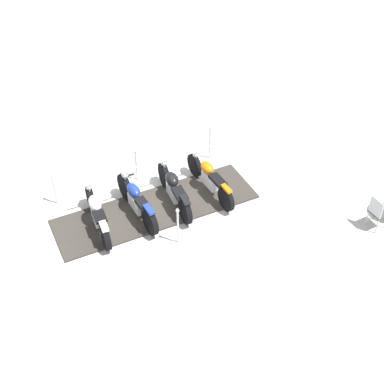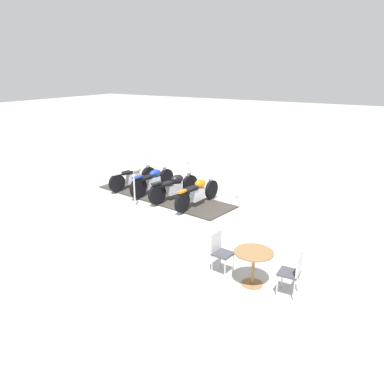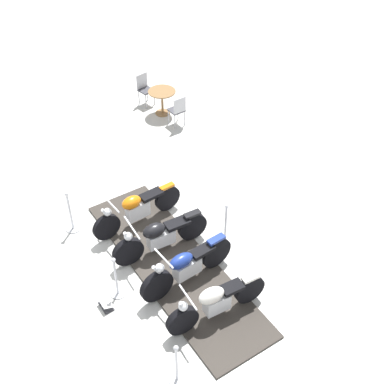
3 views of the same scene
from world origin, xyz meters
name	(u,v)px [view 1 (image 1 of 3)]	position (x,y,z in m)	size (l,w,h in m)	color
ground_plane	(157,209)	(0.00, 0.00, 0.00)	(80.00, 80.00, 0.00)	silver
display_platform	(157,209)	(0.00, 0.00, 0.02)	(5.30, 1.55, 0.05)	#38332D
motorcycle_copper	(209,177)	(1.54, -0.19, 0.50)	(0.75, 2.29, 0.96)	black
motorcycle_black	(174,189)	(0.52, -0.05, 0.50)	(0.80, 2.21, 1.00)	black
motorcycle_navy	(136,200)	(-0.51, 0.09, 0.50)	(0.62, 2.21, 1.05)	black
motorcycle_cream	(97,213)	(-1.53, 0.25, 0.49)	(0.74, 2.12, 0.95)	black
stanchion_right_mid	(137,170)	(0.19, 1.33, 0.35)	(0.32, 0.32, 1.05)	silver
stanchion_right_rear	(56,194)	(-2.04, 1.64, 0.33)	(0.32, 0.32, 1.01)	silver
stanchion_right_front	(210,149)	(2.42, 1.01, 0.33)	(0.35, 0.35, 1.09)	silver
stanchion_left_mid	(178,233)	(-0.19, -1.33, 0.34)	(0.34, 0.34, 1.11)	silver
info_placard	(128,173)	(0.08, 1.69, 0.06)	(0.37, 0.26, 0.17)	#333338
cafe_chair_near_table	(378,211)	(4.14, -3.61, 0.55)	(0.44, 0.44, 0.95)	#B7B7BC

